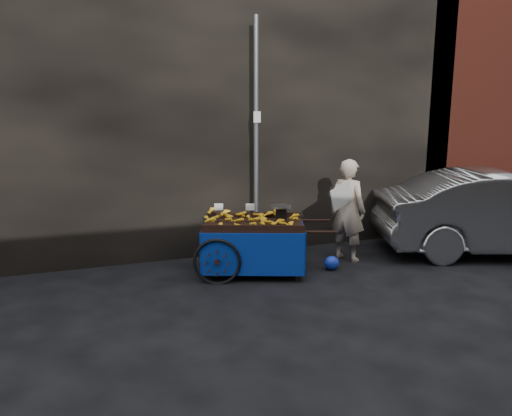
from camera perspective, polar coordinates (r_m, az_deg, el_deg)
name	(u,v)px	position (r m, az deg, el deg)	size (l,w,h in m)	color
ground	(266,283)	(7.49, 1.19, -8.54)	(80.00, 80.00, 0.00)	black
building_wall	(238,110)	(9.62, -2.12, 11.13)	(13.50, 2.00, 5.00)	black
street_pole	(256,141)	(8.38, 0.00, 7.68)	(0.12, 0.10, 4.00)	slate
banana_cart	(250,229)	(7.74, -0.66, -2.38)	(2.31, 1.62, 1.15)	black
vendor	(348,210)	(8.51, 10.46, -0.22)	(0.84, 0.75, 1.73)	tan
plastic_bag	(332,263)	(8.12, 8.64, -6.23)	(0.25, 0.20, 0.23)	#182FB5
parked_car	(507,213)	(9.80, 26.79, -0.51)	(1.55, 4.45, 1.47)	#ABAEB3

